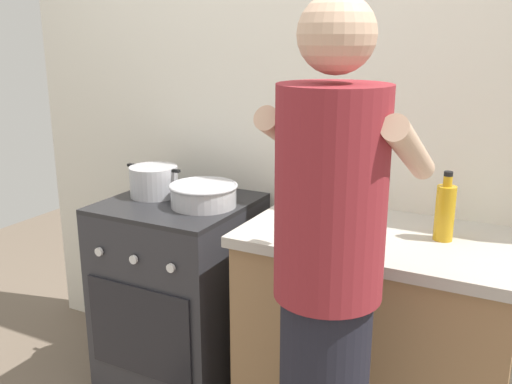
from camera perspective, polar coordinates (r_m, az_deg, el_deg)
back_wall at (r=2.46m, az=7.28°, el=7.31°), size 3.20×0.10×2.50m
countertop at (r=2.30m, az=11.86°, el=-14.68°), size 1.00×0.60×0.90m
stove_range at (r=2.64m, az=-7.55°, el=-10.32°), size 0.60×0.62×0.90m
pot at (r=2.56m, az=-10.26°, el=1.07°), size 0.28×0.21×0.13m
mixing_bowl at (r=2.38m, az=-5.30°, el=-0.21°), size 0.29×0.29×0.10m
utensil_crock at (r=2.33m, az=8.52°, el=0.41°), size 0.10×0.10×0.33m
spice_bottle at (r=2.04m, az=11.08°, el=-3.38°), size 0.04×0.04×0.10m
oil_bottle at (r=2.08m, az=18.51°, el=-1.88°), size 0.07×0.07×0.25m
person at (r=1.64m, az=7.19°, el=-11.38°), size 0.41×0.50×1.70m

